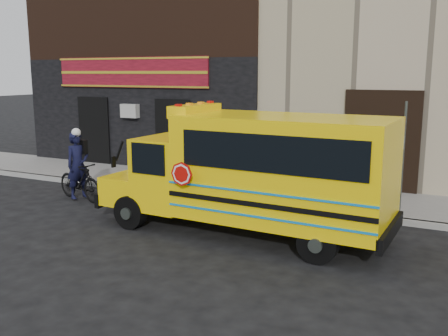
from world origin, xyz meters
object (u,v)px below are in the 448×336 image
school_bus (256,170)px  cyclist (78,167)px  sign_pole (403,155)px  bicycle (79,181)px

school_bus → cyclist: school_bus is taller
school_bus → sign_pole: bearing=45.6°
school_bus → bicycle: bearing=172.9°
bicycle → sign_pole: bearing=-62.8°
school_bus → cyclist: (-5.89, 0.78, -0.54)m
sign_pole → bicycle: bearing=-166.3°
sign_pole → cyclist: 8.92m
cyclist → sign_pole: bearing=-58.5°
sign_pole → bicycle: 8.90m
sign_pole → bicycle: size_ratio=1.56×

